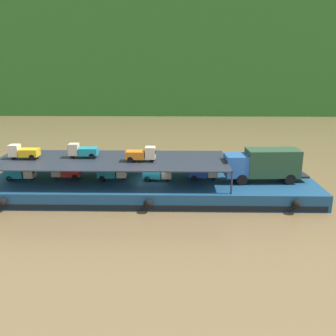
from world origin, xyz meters
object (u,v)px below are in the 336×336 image
object	(u,v)px
covered_lorry	(264,164)
mini_truck_lower_aft	(66,171)
mini_truck_lower_fore	(158,173)
mini_truck_upper_fore	(141,154)
mini_truck_lower_stern	(21,173)
cargo_barge	(152,187)
mini_truck_lower_bow	(204,172)
mini_truck_upper_mid	(83,151)
mini_truck_upper_stern	(23,152)
mini_truck_lower_mid	(113,173)

from	to	relation	value
covered_lorry	mini_truck_lower_aft	size ratio (longest dim) A/B	2.85
mini_truck_lower_fore	mini_truck_upper_fore	world-z (taller)	mini_truck_upper_fore
mini_truck_lower_aft	covered_lorry	bearing A→B (deg)	-1.82
covered_lorry	mini_truck_lower_fore	world-z (taller)	covered_lorry
mini_truck_lower_aft	mini_truck_lower_stern	bearing A→B (deg)	-172.28
cargo_barge	mini_truck_lower_fore	world-z (taller)	mini_truck_lower_fore
mini_truck_lower_bow	covered_lorry	bearing A→B (deg)	-6.01
mini_truck_upper_mid	mini_truck_lower_aft	bearing A→B (deg)	-170.40
covered_lorry	mini_truck_lower_bow	distance (m)	5.66
cargo_barge	mini_truck_upper_stern	world-z (taller)	mini_truck_upper_stern
covered_lorry	mini_truck_upper_stern	bearing A→B (deg)	179.21
cargo_barge	mini_truck_lower_aft	distance (m)	8.46
covered_lorry	mini_truck_upper_stern	size ratio (longest dim) A/B	2.89
cargo_barge	mini_truck_upper_fore	world-z (taller)	mini_truck_upper_fore
mini_truck_lower_stern	mini_truck_lower_mid	xyz separation A→B (m)	(8.74, 0.25, 0.00)
covered_lorry	mini_truck_upper_mid	size ratio (longest dim) A/B	2.88
mini_truck_lower_fore	cargo_barge	bearing A→B (deg)	171.20
cargo_barge	mini_truck_lower_stern	xyz separation A→B (m)	(-12.44, -0.17, 1.44)
mini_truck_lower_mid	mini_truck_upper_stern	bearing A→B (deg)	179.84
covered_lorry	mini_truck_lower_aft	bearing A→B (deg)	178.18
mini_truck_upper_stern	mini_truck_upper_mid	bearing A→B (deg)	5.98
covered_lorry	mini_truck_lower_fore	bearing A→B (deg)	179.35
covered_lorry	mini_truck_lower_stern	bearing A→B (deg)	179.90
mini_truck_lower_fore	mini_truck_upper_stern	distance (m)	12.89
mini_truck_lower_aft	mini_truck_upper_mid	size ratio (longest dim) A/B	1.01
mini_truck_lower_mid	mini_truck_lower_fore	xyz separation A→B (m)	(4.33, -0.18, 0.00)
mini_truck_upper_stern	mini_truck_upper_fore	distance (m)	11.25
mini_truck_lower_stern	mini_truck_lower_aft	world-z (taller)	same
mini_truck_lower_bow	mini_truck_lower_fore	bearing A→B (deg)	-173.84
mini_truck_lower_mid	mini_truck_lower_fore	bearing A→B (deg)	-2.34
covered_lorry	mini_truck_lower_stern	size ratio (longest dim) A/B	2.87
mini_truck_upper_stern	mini_truck_upper_mid	distance (m)	5.51
covered_lorry	mini_truck_lower_fore	size ratio (longest dim) A/B	2.84
covered_lorry	cargo_barge	bearing A→B (deg)	178.86
mini_truck_upper_stern	mini_truck_lower_bow	bearing A→B (deg)	0.91
cargo_barge	mini_truck_lower_mid	size ratio (longest dim) A/B	11.18
covered_lorry	mini_truck_upper_fore	size ratio (longest dim) A/B	2.87
mini_truck_lower_aft	mini_truck_lower_bow	world-z (taller)	same
mini_truck_upper_fore	covered_lorry	bearing A→B (deg)	1.91
mini_truck_lower_stern	mini_truck_upper_mid	xyz separation A→B (m)	(5.82, 0.85, 2.00)
mini_truck_upper_stern	covered_lorry	bearing A→B (deg)	-0.79
cargo_barge	mini_truck_lower_stern	bearing A→B (deg)	-179.22
mini_truck_upper_fore	mini_truck_upper_mid	bearing A→B (deg)	167.56
mini_truck_lower_mid	covered_lorry	bearing A→B (deg)	-1.16
covered_lorry	mini_truck_lower_stern	world-z (taller)	covered_lorry
mini_truck_lower_fore	mini_truck_lower_mid	bearing A→B (deg)	177.66
mini_truck_lower_mid	mini_truck_upper_fore	bearing A→B (deg)	-13.32
mini_truck_lower_mid	mini_truck_upper_stern	xyz separation A→B (m)	(-8.40, 0.02, 2.00)
mini_truck_lower_stern	mini_truck_upper_stern	world-z (taller)	mini_truck_upper_stern
covered_lorry	mini_truck_upper_fore	distance (m)	11.46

